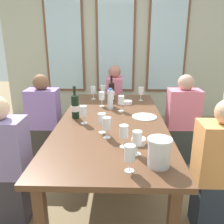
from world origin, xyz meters
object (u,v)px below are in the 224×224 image
wine_glass_0 (111,97)px  wine_glass_9 (130,153)px  wine_glass_11 (137,139)px  seated_person_3 (219,172)px  white_plate_0 (144,117)px  wine_glass_10 (102,96)px  seated_person_1 (182,122)px  seated_person_0 (44,121)px  wine_glass_4 (103,90)px  wine_glass_6 (141,91)px  wine_bottle_1 (111,91)px  water_bottle (110,99)px  wine_bottle_0 (75,106)px  wine_glass_1 (121,101)px  tasting_bowl_0 (139,141)px  dining_table (112,127)px  wine_glass_5 (102,119)px  wine_glass_3 (93,90)px  tasting_bowl_1 (127,102)px  seated_person_2 (5,166)px  seated_person_4 (115,102)px  metal_pitcher (159,152)px  wine_glass_8 (84,112)px  wine_glass_7 (107,124)px  wine_glass_2 (124,132)px

wine_glass_0 → wine_glass_9: bearing=-83.5°
wine_glass_11 → seated_person_3: seated_person_3 is taller
white_plate_0 → wine_glass_10: bearing=139.8°
seated_person_1 → seated_person_0: bearing=-178.9°
wine_glass_4 → wine_glass_6: bearing=-12.1°
wine_bottle_1 → water_bottle: wine_bottle_1 is taller
wine_bottle_0 → seated_person_3: seated_person_3 is taller
wine_glass_1 → wine_glass_0: bearing=122.0°
wine_glass_0 → seated_person_0: bearing=177.5°
wine_bottle_1 → tasting_bowl_0: (0.25, -1.27, -0.10)m
wine_bottle_1 → tasting_bowl_0: size_ratio=2.91×
dining_table → wine_glass_5: 0.37m
wine_glass_3 → wine_glass_6: bearing=-4.8°
wine_glass_1 → wine_glass_5: bearing=-105.0°
tasting_bowl_1 → seated_person_2: size_ratio=0.11×
seated_person_4 → wine_glass_0: bearing=-91.3°
metal_pitcher → water_bottle: bearing=106.0°
wine_bottle_1 → seated_person_2: 1.55m
tasting_bowl_1 → wine_glass_5: size_ratio=0.70×
metal_pitcher → tasting_bowl_1: bearing=96.1°
wine_glass_10 → wine_glass_8: bearing=-102.3°
wine_glass_7 → seated_person_1: seated_person_1 is taller
wine_glass_0 → dining_table: bearing=-87.5°
wine_bottle_1 → wine_glass_7: wine_bottle_1 is taller
wine_glass_8 → seated_person_3: size_ratio=0.16×
wine_bottle_0 → wine_glass_6: (0.72, 0.72, -0.01)m
seated_person_2 → seated_person_4: bearing=66.5°
wine_bottle_1 → metal_pitcher: bearing=-77.5°
wine_bottle_1 → wine_glass_2: 1.34m
wine_bottle_0 → seated_person_1: size_ratio=0.30×
white_plate_0 → wine_glass_3: bearing=129.6°
tasting_bowl_0 → wine_glass_10: (-0.36, 1.03, 0.10)m
wine_glass_1 → wine_glass_7: (-0.12, -0.73, 0.00)m
wine_glass_4 → tasting_bowl_0: bearing=-75.4°
seated_person_4 → seated_person_0: bearing=-133.4°
wine_glass_5 → seated_person_1: bearing=43.5°
wine_glass_5 → wine_bottle_0: bearing=128.2°
metal_pitcher → white_plate_0: bearing=89.7°
metal_pitcher → seated_person_3: size_ratio=0.17×
water_bottle → seated_person_0: seated_person_0 is taller
dining_table → wine_glass_4: 0.91m
water_bottle → wine_glass_9: (0.17, -1.31, 0.01)m
wine_glass_5 → seated_person_0: (-0.78, 0.85, -0.34)m
seated_person_3 → wine_glass_0: bearing=129.4°
tasting_bowl_1 → seated_person_3: (0.68, -1.17, -0.23)m
metal_pitcher → tasting_bowl_1: metal_pitcher is taller
tasting_bowl_1 → wine_glass_11: 1.30m
wine_glass_2 → wine_glass_8: size_ratio=1.00×
tasting_bowl_0 → wine_glass_1: size_ratio=0.65×
wine_bottle_1 → wine_glass_9: wine_bottle_1 is taller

